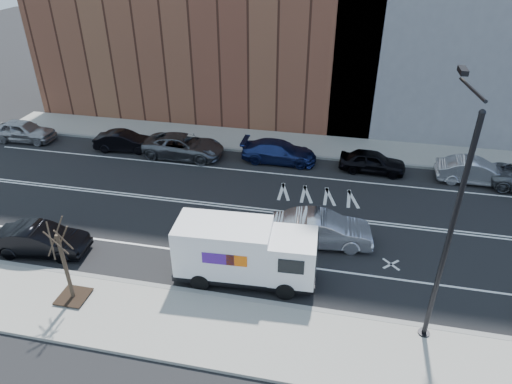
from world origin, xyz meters
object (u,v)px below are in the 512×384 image
at_px(far_parked_b, 125,141).
at_px(fedex_van, 244,252).
at_px(far_parked_a, 23,131).
at_px(driving_sedan, 321,230).

bearing_deg(far_parked_b, fedex_van, -140.95).
bearing_deg(far_parked_a, far_parked_b, -92.15).
relative_size(far_parked_a, driving_sedan, 0.92).
relative_size(fedex_van, far_parked_a, 1.38).
distance_m(far_parked_a, driving_sedan, 23.25).
distance_m(fedex_van, far_parked_b, 15.72).
height_order(fedex_van, driving_sedan, fedex_van).
xyz_separation_m(far_parked_b, driving_sedan, (14.09, -7.90, 0.14)).
relative_size(far_parked_b, driving_sedan, 0.83).
relative_size(fedex_van, driving_sedan, 1.27).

